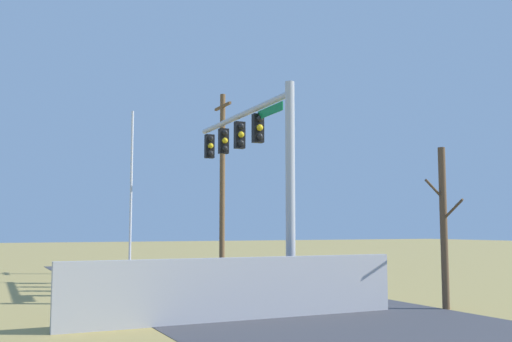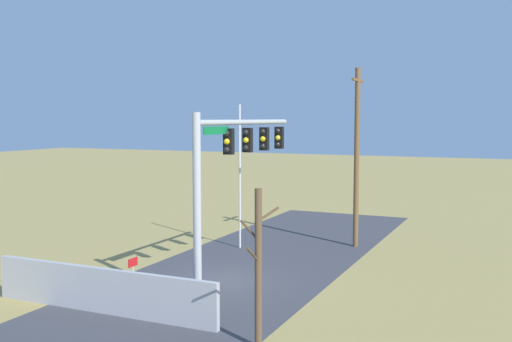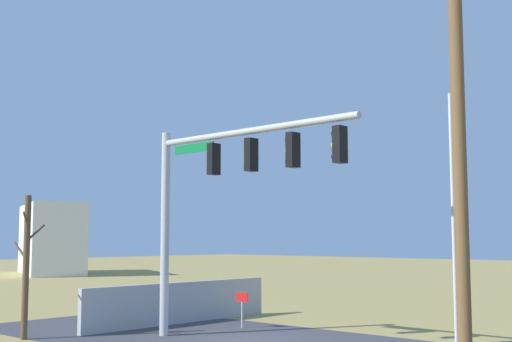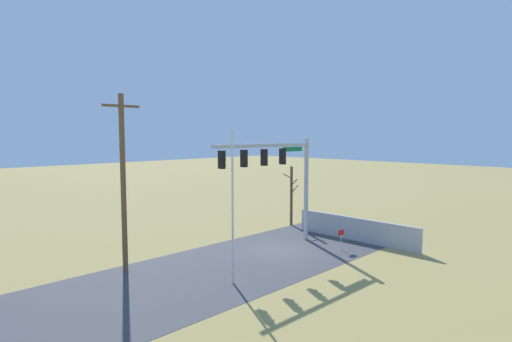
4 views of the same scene
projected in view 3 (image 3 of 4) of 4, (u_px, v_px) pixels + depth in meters
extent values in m
cube|color=#B7B5AD|center=(144.00, 333.00, 22.32)|extent=(6.00, 6.00, 0.01)
cube|color=#A8A8AD|center=(181.00, 303.00, 24.88)|extent=(0.20, 8.64, 1.49)
cylinder|color=#B2B5BA|center=(165.00, 233.00, 21.97)|extent=(0.28, 0.28, 6.55)
cylinder|color=#B2B5BA|center=(250.00, 131.00, 19.66)|extent=(7.63, 0.34, 0.20)
cube|color=#0F7238|center=(194.00, 148.00, 21.30)|extent=(1.80, 0.06, 0.28)
cube|color=black|center=(214.00, 159.00, 20.63)|extent=(0.25, 0.36, 0.96)
sphere|color=black|center=(210.00, 150.00, 20.76)|extent=(0.22, 0.22, 0.22)
sphere|color=yellow|center=(210.00, 160.00, 20.73)|extent=(0.22, 0.22, 0.22)
sphere|color=black|center=(210.00, 169.00, 20.70)|extent=(0.22, 0.22, 0.22)
cube|color=black|center=(251.00, 155.00, 19.55)|extent=(0.25, 0.36, 0.96)
sphere|color=black|center=(247.00, 145.00, 19.69)|extent=(0.22, 0.22, 0.22)
sphere|color=yellow|center=(247.00, 155.00, 19.66)|extent=(0.22, 0.22, 0.22)
sphere|color=black|center=(247.00, 166.00, 19.63)|extent=(0.22, 0.22, 0.22)
cube|color=black|center=(293.00, 150.00, 18.48)|extent=(0.25, 0.36, 0.96)
sphere|color=black|center=(289.00, 140.00, 18.61)|extent=(0.22, 0.22, 0.22)
sphere|color=yellow|center=(289.00, 150.00, 18.58)|extent=(0.22, 0.22, 0.22)
sphere|color=black|center=(289.00, 161.00, 18.55)|extent=(0.22, 0.22, 0.22)
cube|color=black|center=(340.00, 145.00, 17.40)|extent=(0.25, 0.36, 0.96)
sphere|color=black|center=(335.00, 134.00, 17.53)|extent=(0.22, 0.22, 0.22)
sphere|color=yellow|center=(335.00, 145.00, 17.50)|extent=(0.22, 0.22, 0.22)
sphere|color=black|center=(335.00, 157.00, 17.47)|extent=(0.22, 0.22, 0.22)
cylinder|color=silver|center=(453.00, 223.00, 18.09)|extent=(0.10, 0.10, 7.03)
cylinder|color=brown|center=(460.00, 169.00, 12.65)|extent=(0.26, 0.26, 8.79)
cylinder|color=brown|center=(26.00, 267.00, 21.09)|extent=(0.20, 0.20, 4.45)
cylinder|color=brown|center=(21.00, 251.00, 21.38)|extent=(0.78, 0.07, 0.57)
cylinder|color=brown|center=(26.00, 218.00, 20.93)|extent=(0.54, 0.47, 0.39)
cylinder|color=brown|center=(36.00, 233.00, 21.38)|extent=(0.12, 0.61, 0.55)
cylinder|color=silver|center=(242.00, 315.00, 23.58)|extent=(0.04, 0.04, 0.90)
cube|color=red|center=(242.00, 297.00, 23.64)|extent=(0.56, 0.02, 0.32)
cube|color=silver|center=(51.00, 239.00, 59.33)|extent=(12.12, 8.51, 6.05)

